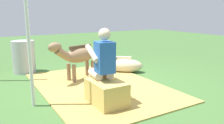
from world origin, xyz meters
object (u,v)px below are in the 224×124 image
object	(u,v)px
person_seated	(102,63)
tent_pole_left	(28,29)
pony_lying	(122,65)
hay_bale	(106,93)
water_barrel	(24,57)
pony_standing	(78,56)

from	to	relation	value
person_seated	tent_pole_left	xyz separation A→B (m)	(0.42, 1.10, 0.59)
pony_lying	tent_pole_left	bearing A→B (deg)	113.72
hay_bale	water_barrel	world-z (taller)	water_barrel
pony_standing	tent_pole_left	bearing A→B (deg)	129.61
tent_pole_left	person_seated	bearing A→B (deg)	-110.93
person_seated	water_barrel	xyz separation A→B (m)	(2.81, 0.81, -0.29)
tent_pole_left	hay_bale	bearing A→B (deg)	-118.11
pony_lying	water_barrel	size ratio (longest dim) A/B	1.47
tent_pole_left	pony_standing	bearing A→B (deg)	-50.39
hay_bale	pony_lying	xyz separation A→B (m)	(1.68, -1.41, -0.02)
hay_bale	water_barrel	xyz separation A→B (m)	(2.97, 0.80, 0.21)
water_barrel	hay_bale	bearing A→B (deg)	-164.97
person_seated	pony_lying	bearing A→B (deg)	-42.68
pony_lying	water_barrel	bearing A→B (deg)	59.64
pony_standing	water_barrel	bearing A→B (deg)	34.31
person_seated	hay_bale	bearing A→B (deg)	175.18
pony_lying	water_barrel	distance (m)	2.57
pony_standing	pony_lying	world-z (taller)	pony_standing
person_seated	water_barrel	bearing A→B (deg)	16.10
pony_standing	tent_pole_left	xyz separation A→B (m)	(-1.02, 1.23, 0.72)
hay_bale	tent_pole_left	size ratio (longest dim) A/B	0.28
water_barrel	tent_pole_left	bearing A→B (deg)	173.17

